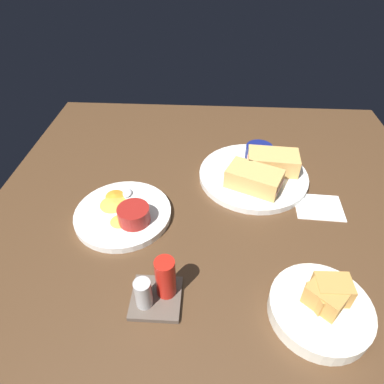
% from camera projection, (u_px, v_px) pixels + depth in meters
% --- Properties ---
extents(ground_plane, '(1.10, 1.10, 0.03)m').
position_uv_depth(ground_plane, '(216.00, 215.00, 0.79)').
color(ground_plane, '#4C331E').
extents(plate_sandwich_main, '(0.28, 0.28, 0.02)m').
position_uv_depth(plate_sandwich_main, '(253.00, 176.00, 0.87)').
color(plate_sandwich_main, white).
rests_on(plate_sandwich_main, ground_plane).
extents(sandwich_half_near, '(0.15, 0.12, 0.05)m').
position_uv_depth(sandwich_half_near, '(254.00, 179.00, 0.81)').
color(sandwich_half_near, tan).
rests_on(sandwich_half_near, plate_sandwich_main).
extents(sandwich_half_far, '(0.14, 0.09, 0.05)m').
position_uv_depth(sandwich_half_far, '(273.00, 162.00, 0.87)').
color(sandwich_half_far, tan).
rests_on(sandwich_half_far, plate_sandwich_main).
extents(ramekin_dark_sauce, '(0.07, 0.07, 0.04)m').
position_uv_depth(ramekin_dark_sauce, '(259.00, 153.00, 0.90)').
color(ramekin_dark_sauce, navy).
rests_on(ramekin_dark_sauce, plate_sandwich_main).
extents(spoon_by_dark_ramekin, '(0.05, 0.10, 0.01)m').
position_uv_depth(spoon_by_dark_ramekin, '(252.00, 170.00, 0.87)').
color(spoon_by_dark_ramekin, silver).
rests_on(spoon_by_dark_ramekin, plate_sandwich_main).
extents(plate_chips_companion, '(0.22, 0.22, 0.02)m').
position_uv_depth(plate_chips_companion, '(123.00, 214.00, 0.76)').
color(plate_chips_companion, white).
rests_on(plate_chips_companion, ground_plane).
extents(ramekin_light_gravy, '(0.07, 0.07, 0.04)m').
position_uv_depth(ramekin_light_gravy, '(134.00, 214.00, 0.72)').
color(ramekin_light_gravy, maroon).
rests_on(ramekin_light_gravy, plate_chips_companion).
extents(spoon_by_gravy_ramekin, '(0.02, 0.10, 0.01)m').
position_uv_depth(spoon_by_gravy_ramekin, '(126.00, 197.00, 0.79)').
color(spoon_by_gravy_ramekin, silver).
rests_on(spoon_by_gravy_ramekin, plate_chips_companion).
extents(plantain_chip_scatter, '(0.10, 0.14, 0.01)m').
position_uv_depth(plantain_chip_scatter, '(115.00, 205.00, 0.77)').
color(plantain_chip_scatter, gold).
rests_on(plantain_chip_scatter, plate_chips_companion).
extents(bread_basket_rear, '(0.18, 0.18, 0.07)m').
position_uv_depth(bread_basket_rear, '(322.00, 306.00, 0.57)').
color(bread_basket_rear, silver).
rests_on(bread_basket_rear, ground_plane).
extents(condiment_caddy, '(0.09, 0.09, 0.10)m').
position_uv_depth(condiment_caddy, '(158.00, 288.00, 0.59)').
color(condiment_caddy, brown).
rests_on(condiment_caddy, ground_plane).
extents(paper_napkin_folded, '(0.11, 0.10, 0.00)m').
position_uv_depth(paper_napkin_folded, '(319.00, 207.00, 0.79)').
color(paper_napkin_folded, white).
rests_on(paper_napkin_folded, ground_plane).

